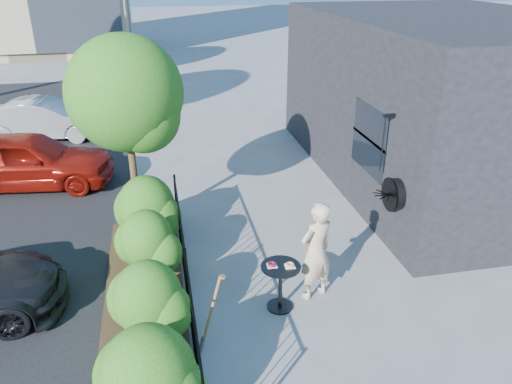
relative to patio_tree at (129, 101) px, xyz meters
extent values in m
plane|color=gray|center=(2.24, -2.76, -2.76)|extent=(120.00, 120.00, 0.00)
cube|color=black|center=(7.74, 1.74, -0.76)|extent=(6.00, 9.00, 4.00)
cube|color=black|center=(4.75, -0.36, -0.96)|extent=(0.04, 1.60, 1.40)
cube|color=black|center=(4.75, -0.36, -0.96)|extent=(0.05, 1.70, 0.06)
cylinder|color=black|center=(4.66, -1.86, -1.51)|extent=(0.18, 0.60, 0.60)
cylinder|color=black|center=(4.56, -1.86, -1.51)|extent=(0.03, 0.64, 0.64)
cube|color=black|center=(4.64, -1.36, -0.16)|extent=(0.25, 0.06, 0.06)
cylinder|color=black|center=(4.56, -1.36, -0.71)|extent=(0.02, 0.02, 1.05)
cylinder|color=black|center=(0.74, -2.76, -2.21)|extent=(0.05, 0.05, 1.10)
cylinder|color=black|center=(0.74, 0.24, -2.21)|extent=(0.05, 0.05, 1.10)
cube|color=black|center=(0.74, -2.76, -1.70)|extent=(0.03, 6.00, 0.03)
cube|color=black|center=(0.74, -2.76, -2.66)|extent=(0.03, 6.00, 0.03)
cylinder|color=black|center=(0.74, -4.86, -2.21)|extent=(0.02, 0.02, 1.04)
cylinder|color=black|center=(0.74, -4.66, -2.21)|extent=(0.02, 0.02, 1.04)
cylinder|color=black|center=(0.74, -4.46, -2.21)|extent=(0.02, 0.02, 1.04)
cylinder|color=black|center=(0.74, -4.26, -2.21)|extent=(0.02, 0.02, 1.04)
cylinder|color=black|center=(0.74, -4.06, -2.21)|extent=(0.02, 0.02, 1.04)
cylinder|color=black|center=(0.74, -3.86, -2.21)|extent=(0.02, 0.02, 1.04)
cylinder|color=black|center=(0.74, -3.66, -2.21)|extent=(0.02, 0.02, 1.04)
cylinder|color=black|center=(0.74, -3.46, -2.21)|extent=(0.02, 0.02, 1.04)
cylinder|color=black|center=(0.74, -3.26, -2.21)|extent=(0.02, 0.02, 1.04)
cylinder|color=black|center=(0.74, -3.06, -2.21)|extent=(0.02, 0.02, 1.04)
cylinder|color=black|center=(0.74, -2.86, -2.21)|extent=(0.02, 0.02, 1.04)
cylinder|color=black|center=(0.74, -2.66, -2.21)|extent=(0.02, 0.02, 1.04)
cylinder|color=black|center=(0.74, -2.46, -2.21)|extent=(0.02, 0.02, 1.04)
cylinder|color=black|center=(0.74, -2.26, -2.21)|extent=(0.02, 0.02, 1.04)
cylinder|color=black|center=(0.74, -2.06, -2.21)|extent=(0.02, 0.02, 1.04)
cylinder|color=black|center=(0.74, -1.86, -2.21)|extent=(0.02, 0.02, 1.04)
cylinder|color=black|center=(0.74, -1.66, -2.21)|extent=(0.02, 0.02, 1.04)
cylinder|color=black|center=(0.74, -1.46, -2.21)|extent=(0.02, 0.02, 1.04)
cylinder|color=black|center=(0.74, -1.26, -2.21)|extent=(0.02, 0.02, 1.04)
cylinder|color=black|center=(0.74, -1.06, -2.21)|extent=(0.02, 0.02, 1.04)
cylinder|color=black|center=(0.74, -0.86, -2.21)|extent=(0.02, 0.02, 1.04)
cylinder|color=black|center=(0.74, -0.66, -2.21)|extent=(0.02, 0.02, 1.04)
cylinder|color=black|center=(0.74, -0.46, -2.21)|extent=(0.02, 0.02, 1.04)
cylinder|color=black|center=(0.74, -0.26, -2.21)|extent=(0.02, 0.02, 1.04)
cylinder|color=black|center=(0.74, -0.06, -2.21)|extent=(0.02, 0.02, 1.04)
cylinder|color=black|center=(0.74, 0.14, -2.21)|extent=(0.02, 0.02, 1.04)
cube|color=#382616|center=(0.04, -2.76, -2.72)|extent=(1.30, 6.00, 0.08)
ellipsoid|color=#205F15|center=(0.14, -4.96, -2.06)|extent=(1.10, 1.10, 1.24)
ellipsoid|color=#205F15|center=(0.14, -3.36, -2.06)|extent=(1.10, 1.10, 1.24)
ellipsoid|color=#205F15|center=(0.14, -1.86, -2.06)|extent=(1.10, 1.10, 1.24)
ellipsoid|color=#205F15|center=(0.14, -0.46, -2.06)|extent=(1.10, 1.10, 1.24)
cylinder|color=#3F2B19|center=(-0.06, 0.04, -1.56)|extent=(0.14, 0.14, 2.40)
sphere|color=#205F15|center=(-0.06, 0.04, 0.08)|extent=(2.20, 2.20, 2.20)
sphere|color=#205F15|center=(0.24, -0.16, -0.25)|extent=(1.43, 1.43, 1.43)
cylinder|color=black|center=(2.20, -3.08, -1.98)|extent=(0.64, 0.64, 0.03)
cylinder|color=black|center=(2.20, -3.08, -2.37)|extent=(0.06, 0.06, 0.76)
cylinder|color=black|center=(2.20, -3.08, -2.75)|extent=(0.42, 0.42, 0.03)
cube|color=white|center=(2.06, -3.05, -1.96)|extent=(0.17, 0.17, 0.01)
cube|color=white|center=(2.33, -3.12, -1.96)|extent=(0.17, 0.17, 0.01)
torus|color=#530D2F|center=(2.06, -3.05, -1.93)|extent=(0.14, 0.14, 0.05)
torus|color=tan|center=(2.33, -3.12, -1.93)|extent=(0.14, 0.14, 0.05)
imported|color=#D2B088|center=(2.84, -2.87, -1.90)|extent=(0.74, 0.63, 1.73)
cylinder|color=brown|center=(1.02, -3.79, -2.09)|extent=(0.33, 0.04, 1.11)
cube|color=gray|center=(0.85, -3.79, -2.67)|extent=(0.08, 0.16, 0.23)
cylinder|color=brown|center=(1.19, -3.79, -1.55)|extent=(0.10, 0.09, 0.05)
imported|color=maroon|center=(-2.73, 2.87, -2.07)|extent=(4.25, 2.12, 1.39)
imported|color=#A1A1A6|center=(-2.96, 6.74, -2.14)|extent=(3.96, 1.95, 1.25)
camera|label=1|loc=(0.50, -9.48, 2.38)|focal=35.00mm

